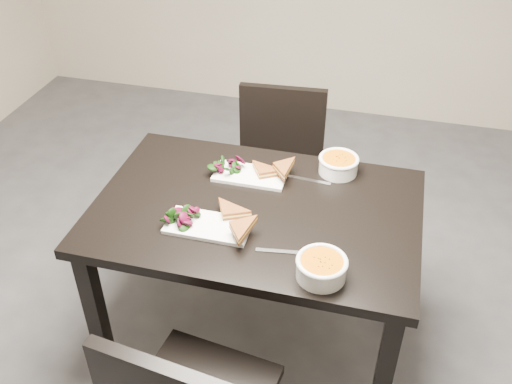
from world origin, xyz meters
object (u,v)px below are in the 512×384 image
at_px(chair_far, 278,165).
at_px(soup_bowl_near, 321,267).
at_px(table, 256,228).
at_px(plate_near, 208,226).
at_px(soup_bowl_far, 339,164).
at_px(plate_far, 250,175).

relative_size(chair_far, soup_bowl_near, 5.14).
distance_m(table, soup_bowl_near, 0.44).
bearing_deg(plate_near, table, 49.21).
relative_size(chair_far, soup_bowl_far, 5.31).
bearing_deg(soup_bowl_near, table, 134.44).
relative_size(chair_far, plate_far, 2.98).
height_order(chair_far, plate_near, chair_far).
bearing_deg(plate_near, chair_far, 85.30).
bearing_deg(soup_bowl_near, plate_far, 126.98).
bearing_deg(table, plate_far, 111.23).
distance_m(chair_far, plate_far, 0.57).
bearing_deg(soup_bowl_far, chair_far, 130.64).
bearing_deg(plate_near, soup_bowl_far, 49.36).
bearing_deg(chair_far, plate_near, -98.91).
height_order(table, chair_far, chair_far).
distance_m(chair_far, soup_bowl_far, 0.59).
xyz_separation_m(table, plate_far, (-0.07, 0.18, 0.11)).
distance_m(soup_bowl_near, plate_far, 0.60).
bearing_deg(soup_bowl_far, plate_far, -160.16).
xyz_separation_m(chair_far, soup_bowl_far, (0.32, -0.38, 0.31)).
distance_m(plate_near, plate_far, 0.34).
xyz_separation_m(plate_near, soup_bowl_near, (0.42, -0.14, 0.03)).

